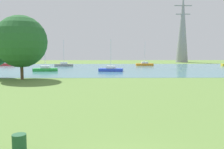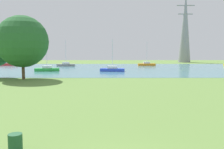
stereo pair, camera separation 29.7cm
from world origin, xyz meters
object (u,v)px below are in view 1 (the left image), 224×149
at_px(sailboat_gray, 64,65).
at_px(electricity_pylon, 183,27).
at_px(sailboat_green, 45,69).
at_px(tree_east_far, 21,41).
at_px(sailboat_orange, 145,64).
at_px(litter_bin, 19,144).
at_px(sailboat_blue, 111,69).
at_px(sailboat_red, 6,64).

relative_size(sailboat_gray, electricity_pylon, 0.28).
height_order(sailboat_green, tree_east_far, tree_east_far).
bearing_deg(sailboat_orange, litter_bin, -103.33).
distance_m(sailboat_blue, tree_east_far, 19.33).
relative_size(sailboat_green, tree_east_far, 0.81).
bearing_deg(sailboat_gray, electricity_pylon, 30.93).
bearing_deg(sailboat_gray, tree_east_far, -91.33).
distance_m(sailboat_blue, sailboat_red, 35.19).
relative_size(sailboat_blue, sailboat_green, 0.86).
bearing_deg(sailboat_orange, electricity_pylon, 51.48).
bearing_deg(sailboat_green, sailboat_blue, -3.41).
xyz_separation_m(sailboat_blue, tree_east_far, (-13.08, -13.33, 5.01)).
distance_m(litter_bin, sailboat_green, 41.21).
bearing_deg(sailboat_green, tree_east_far, -89.19).
height_order(sailboat_blue, sailboat_gray, sailboat_gray).
relative_size(sailboat_green, sailboat_red, 0.94).
bearing_deg(sailboat_green, electricity_pylon, 44.77).
bearing_deg(electricity_pylon, tree_east_far, -126.44).
relative_size(sailboat_orange, sailboat_red, 0.83).
xyz_separation_m(sailboat_gray, tree_east_far, (-0.70, -30.25, 5.00)).
bearing_deg(litter_bin, tree_east_far, 108.83).
bearing_deg(sailboat_gray, sailboat_green, -93.20).
xyz_separation_m(sailboat_orange, sailboat_gray, (-22.06, -2.22, 0.00)).
distance_m(sailboat_gray, electricity_pylon, 46.84).
bearing_deg(litter_bin, sailboat_blue, 83.93).
relative_size(litter_bin, sailboat_gray, 0.12).
relative_size(sailboat_red, sailboat_gray, 1.15).
xyz_separation_m(litter_bin, electricity_pylon, (30.60, 79.57, 12.26)).
height_order(sailboat_green, sailboat_gray, sailboat_green).
bearing_deg(sailboat_red, sailboat_gray, -9.83).
distance_m(litter_bin, sailboat_gray, 56.92).
xyz_separation_m(tree_east_far, electricity_pylon, (39.49, 53.49, 7.20)).
bearing_deg(sailboat_red, litter_bin, -67.20).
xyz_separation_m(sailboat_blue, sailboat_green, (-13.28, 0.79, 0.01)).
xyz_separation_m(sailboat_blue, sailboat_gray, (-12.38, 16.92, 0.01)).
xyz_separation_m(sailboat_orange, sailboat_green, (-22.96, -18.35, 0.01)).
bearing_deg(litter_bin, electricity_pylon, 68.96).
distance_m(sailboat_orange, sailboat_green, 29.39).
relative_size(litter_bin, electricity_pylon, 0.03).
distance_m(sailboat_green, tree_east_far, 14.98).
relative_size(sailboat_orange, sailboat_green, 0.88).
distance_m(sailboat_red, tree_east_far, 37.14).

